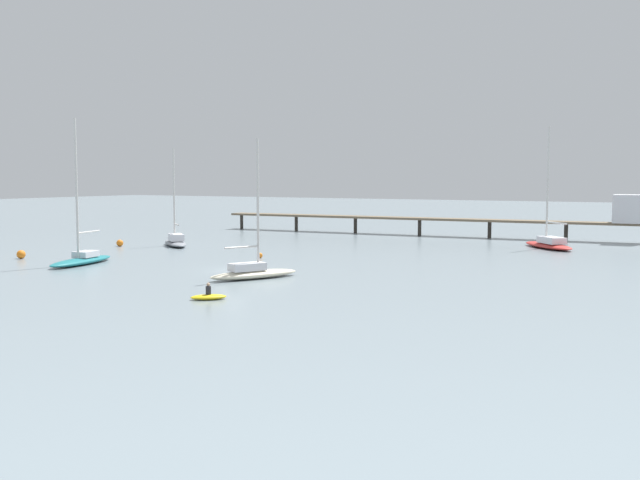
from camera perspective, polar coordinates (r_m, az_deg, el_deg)
ground_plane at (r=64.82m, az=-6.65°, el=-2.34°), size 400.00×400.00×0.00m
pier at (r=100.20m, az=14.08°, el=1.89°), size 60.96×5.73×5.99m
sailboat_red at (r=87.73m, az=17.36°, el=-0.17°), size 8.09×8.69×13.90m
sailboat_teal at (r=72.10m, az=-18.01°, el=-1.25°), size 4.05×9.19×13.52m
sailboat_cream at (r=59.16m, az=-5.23°, el=-2.36°), size 5.26×7.89×11.23m
sailboat_gray at (r=88.64m, az=-11.16°, el=-0.00°), size 7.76×7.15×11.50m
dinghy_yellow at (r=49.54m, az=-8.66°, el=-4.34°), size 2.46×2.41×1.14m
mooring_buoy_inner at (r=74.12m, az=-4.69°, el=-1.20°), size 0.55×0.55×0.55m
mooring_buoy_far at (r=79.18m, az=-22.20°, el=-1.04°), size 0.86×0.86×0.86m
mooring_buoy_outer at (r=89.50m, az=-15.28°, el=-0.23°), size 0.80×0.80×0.80m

